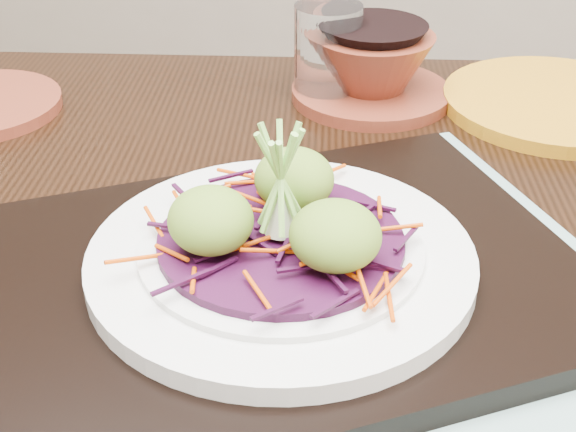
% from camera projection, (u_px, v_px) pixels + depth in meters
% --- Properties ---
extents(dining_table, '(1.36, 1.03, 0.77)m').
position_uv_depth(dining_table, '(320.00, 385.00, 0.60)').
color(dining_table, black).
rests_on(dining_table, ground).
extents(placemat, '(0.55, 0.52, 0.00)m').
position_uv_depth(placemat, '(281.00, 291.00, 0.53)').
color(placemat, gray).
rests_on(placemat, dining_table).
extents(serving_tray, '(0.47, 0.44, 0.02)m').
position_uv_depth(serving_tray, '(281.00, 278.00, 0.52)').
color(serving_tray, black).
rests_on(serving_tray, placemat).
extents(white_plate, '(0.25, 0.25, 0.02)m').
position_uv_depth(white_plate, '(281.00, 257.00, 0.51)').
color(white_plate, silver).
rests_on(white_plate, serving_tray).
extents(cabbage_bed, '(0.16, 0.16, 0.01)m').
position_uv_depth(cabbage_bed, '(281.00, 240.00, 0.50)').
color(cabbage_bed, '#3A0B2D').
rests_on(cabbage_bed, white_plate).
extents(carrot_julienne, '(0.19, 0.19, 0.01)m').
position_uv_depth(carrot_julienne, '(281.00, 230.00, 0.50)').
color(carrot_julienne, '#C54003').
rests_on(carrot_julienne, cabbage_bed).
extents(guacamole_scoops, '(0.14, 0.12, 0.04)m').
position_uv_depth(guacamole_scoops, '(281.00, 211.00, 0.49)').
color(guacamole_scoops, olive).
rests_on(guacamole_scoops, cabbage_bed).
extents(scallion_garnish, '(0.06, 0.06, 0.09)m').
position_uv_depth(scallion_garnish, '(281.00, 184.00, 0.48)').
color(scallion_garnish, '#85C64F').
rests_on(scallion_garnish, cabbage_bed).
extents(water_glass, '(0.09, 0.09, 0.09)m').
position_uv_depth(water_glass, '(328.00, 53.00, 0.77)').
color(water_glass, white).
rests_on(water_glass, dining_table).
extents(terracotta_bowl_set, '(0.21, 0.21, 0.07)m').
position_uv_depth(terracotta_bowl_set, '(372.00, 71.00, 0.78)').
color(terracotta_bowl_set, maroon).
rests_on(terracotta_bowl_set, dining_table).
extents(yellow_plate, '(0.22, 0.22, 0.01)m').
position_uv_depth(yellow_plate, '(557.00, 103.00, 0.77)').
color(yellow_plate, '#B17313').
rests_on(yellow_plate, dining_table).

